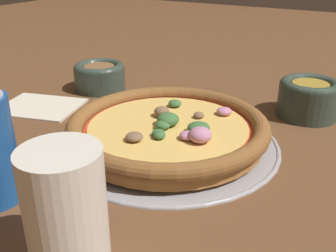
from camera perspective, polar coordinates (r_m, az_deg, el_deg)
name	(u,v)px	position (r m, az deg, el deg)	size (l,w,h in m)	color
ground_plane	(168,144)	(0.58, 0.00, -2.59)	(3.00, 3.00, 0.00)	brown
pizza_tray	(168,142)	(0.58, 0.00, -2.34)	(0.32, 0.32, 0.01)	#9E9EA3
pizza	(168,128)	(0.57, 0.05, -0.33)	(0.29, 0.29, 0.04)	#A86B33
bowl_near	(309,97)	(0.70, 19.75, 4.00)	(0.10, 0.10, 0.06)	#334238
bowl_far	(100,75)	(0.81, -9.89, 7.26)	(0.10, 0.10, 0.05)	#334238
drinking_cup	(66,210)	(0.35, -14.60, -11.78)	(0.07, 0.07, 0.12)	silver
napkin	(40,106)	(0.74, -18.08, 2.82)	(0.16, 0.14, 0.01)	beige
fork	(9,116)	(0.72, -22.10, 1.32)	(0.03, 0.17, 0.00)	#B7B7BC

